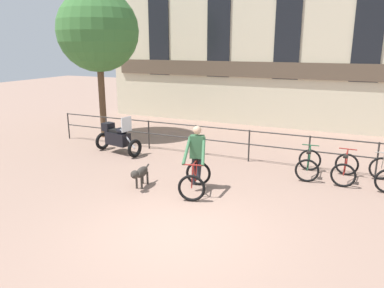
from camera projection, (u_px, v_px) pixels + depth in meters
name	position (u px, v px, depth m)	size (l,w,h in m)	color
ground_plane	(178.00, 231.00, 7.66)	(60.00, 60.00, 0.00)	#8E7060
canal_railing	(249.00, 140.00, 12.06)	(15.05, 0.05, 1.05)	#2D2B28
building_facade	(289.00, 35.00, 16.28)	(18.00, 0.72, 8.21)	beige
cyclist_with_bike	(196.00, 163.00, 9.58)	(0.96, 1.30, 1.70)	black
dog	(140.00, 173.00, 9.89)	(0.31, 1.04, 0.59)	#332D28
parked_motorcycle	(117.00, 138.00, 13.03)	(1.86, 0.99, 1.35)	black
parked_bicycle_near_lamp	(308.00, 164.00, 10.79)	(0.72, 1.14, 0.86)	black
parked_bicycle_mid_left	(345.00, 169.00, 10.40)	(0.71, 1.14, 0.86)	black
tree_canalside_left	(98.00, 31.00, 14.46)	(3.15, 3.15, 5.78)	brown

